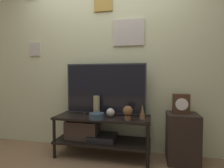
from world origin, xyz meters
TOP-DOWN VIEW (x-y plane):
  - ground_plane at (0.00, 0.00)m, footprint 12.00×12.00m
  - wall_back at (-0.00, 0.54)m, footprint 6.40×0.08m
  - media_console at (-0.10, 0.27)m, footprint 1.26×0.45m
  - television at (0.02, 0.36)m, footprint 1.12×0.05m
  - vase_tall_ceramic at (-0.08, 0.26)m, footprint 0.08×0.08m
  - vase_round_glass at (0.11, 0.25)m, footprint 0.11×0.11m
  - vase_slim_bronze at (0.53, 0.24)m, footprint 0.08×0.08m
  - vase_wide_bowl at (-0.03, 0.10)m, footprint 0.19×0.19m
  - candle_jar at (0.07, 0.45)m, footprint 0.07×0.07m
  - decorative_bust at (0.36, 0.14)m, footprint 0.12×0.12m
  - side_table at (1.02, 0.32)m, footprint 0.38×0.35m
  - mantel_clock at (1.00, 0.33)m, footprint 0.20×0.11m

SIDE VIEW (x-z plane):
  - ground_plane at x=0.00m, z-range 0.00..0.00m
  - side_table at x=1.02m, z-range 0.00..0.61m
  - media_console at x=-0.10m, z-range 0.07..0.61m
  - vase_wide_bowl at x=-0.03m, z-range 0.54..0.62m
  - candle_jar at x=0.07m, z-range 0.54..0.63m
  - vase_round_glass at x=0.11m, z-range 0.54..0.65m
  - vase_slim_bronze at x=0.53m, z-range 0.54..0.73m
  - decorative_bust at x=0.36m, z-range 0.55..0.73m
  - vase_tall_ceramic at x=-0.08m, z-range 0.54..0.81m
  - mantel_clock at x=1.00m, z-range 0.61..0.85m
  - television at x=0.02m, z-range 0.55..1.26m
  - wall_back at x=0.00m, z-range 0.00..2.70m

